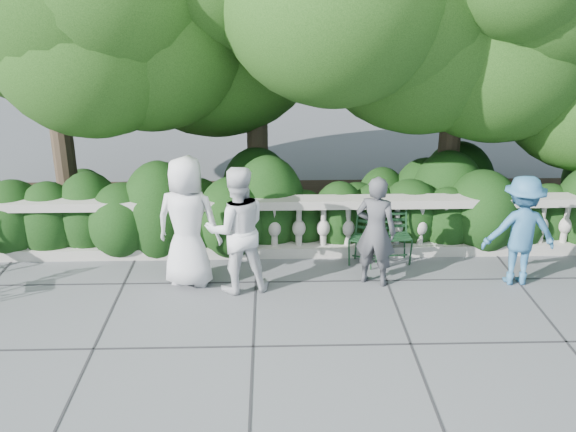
{
  "coord_description": "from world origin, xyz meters",
  "views": [
    {
      "loc": [
        -0.25,
        -7.97,
        4.41
      ],
      "look_at": [
        0.0,
        1.0,
        1.0
      ],
      "focal_mm": 40.0,
      "sensor_mm": 36.0,
      "label": 1
    }
  ],
  "objects_px": {
    "chair_e": "(398,266)",
    "person_woman_grey": "(376,231)",
    "person_businessman": "(187,222)",
    "chair_c": "(360,268)",
    "chair_d": "(374,267)",
    "person_casual_man": "(237,230)",
    "person_older_blue": "(521,231)"
  },
  "relations": [
    {
      "from": "chair_c",
      "to": "person_woman_grey",
      "type": "xyz_separation_m",
      "value": [
        0.13,
        -0.52,
        0.84
      ]
    },
    {
      "from": "person_woman_grey",
      "to": "person_older_blue",
      "type": "relative_size",
      "value": 1.0
    },
    {
      "from": "person_woman_grey",
      "to": "person_casual_man",
      "type": "relative_size",
      "value": 0.89
    },
    {
      "from": "chair_c",
      "to": "chair_e",
      "type": "distance_m",
      "value": 0.63
    },
    {
      "from": "person_casual_man",
      "to": "person_older_blue",
      "type": "height_order",
      "value": "person_casual_man"
    },
    {
      "from": "chair_c",
      "to": "person_businessman",
      "type": "relative_size",
      "value": 0.42
    },
    {
      "from": "person_businessman",
      "to": "person_casual_man",
      "type": "relative_size",
      "value": 1.05
    },
    {
      "from": "chair_e",
      "to": "person_businessman",
      "type": "relative_size",
      "value": 0.42
    },
    {
      "from": "chair_e",
      "to": "person_woman_grey",
      "type": "bearing_deg",
      "value": -136.23
    },
    {
      "from": "chair_d",
      "to": "person_businessman",
      "type": "distance_m",
      "value": 3.08
    },
    {
      "from": "person_businessman",
      "to": "person_woman_grey",
      "type": "xyz_separation_m",
      "value": [
        2.77,
        -0.06,
        -0.15
      ]
    },
    {
      "from": "chair_e",
      "to": "person_woman_grey",
      "type": "relative_size",
      "value": 0.5
    },
    {
      "from": "chair_e",
      "to": "person_woman_grey",
      "type": "xyz_separation_m",
      "value": [
        -0.5,
        -0.58,
        0.84
      ]
    },
    {
      "from": "chair_d",
      "to": "chair_e",
      "type": "xyz_separation_m",
      "value": [
        0.4,
        0.02,
        0.0
      ]
    },
    {
      "from": "chair_e",
      "to": "person_casual_man",
      "type": "xyz_separation_m",
      "value": [
        -2.54,
        -0.73,
        0.95
      ]
    },
    {
      "from": "person_casual_man",
      "to": "person_businessman",
      "type": "bearing_deg",
      "value": -28.32
    },
    {
      "from": "chair_e",
      "to": "person_businessman",
      "type": "distance_m",
      "value": 3.46
    },
    {
      "from": "person_businessman",
      "to": "person_woman_grey",
      "type": "height_order",
      "value": "person_businessman"
    },
    {
      "from": "person_businessman",
      "to": "person_woman_grey",
      "type": "relative_size",
      "value": 1.18
    },
    {
      "from": "person_businessman",
      "to": "chair_d",
      "type": "bearing_deg",
      "value": -157.26
    },
    {
      "from": "chair_d",
      "to": "person_woman_grey",
      "type": "height_order",
      "value": "person_woman_grey"
    },
    {
      "from": "person_older_blue",
      "to": "person_woman_grey",
      "type": "bearing_deg",
      "value": 0.24
    },
    {
      "from": "person_businessman",
      "to": "person_casual_man",
      "type": "bearing_deg",
      "value": 176.45
    },
    {
      "from": "chair_c",
      "to": "chair_d",
      "type": "height_order",
      "value": "same"
    },
    {
      "from": "person_woman_grey",
      "to": "chair_d",
      "type": "bearing_deg",
      "value": -76.21
    },
    {
      "from": "person_woman_grey",
      "to": "person_casual_man",
      "type": "distance_m",
      "value": 2.04
    },
    {
      "from": "person_businessman",
      "to": "person_woman_grey",
      "type": "bearing_deg",
      "value": -168.32
    },
    {
      "from": "chair_c",
      "to": "person_casual_man",
      "type": "distance_m",
      "value": 2.23
    },
    {
      "from": "person_casual_man",
      "to": "person_older_blue",
      "type": "bearing_deg",
      "value": 169.86
    },
    {
      "from": "chair_c",
      "to": "person_casual_man",
      "type": "bearing_deg",
      "value": -134.21
    },
    {
      "from": "chair_c",
      "to": "person_casual_man",
      "type": "height_order",
      "value": "person_casual_man"
    },
    {
      "from": "chair_e",
      "to": "person_businessman",
      "type": "height_order",
      "value": "person_businessman"
    }
  ]
}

